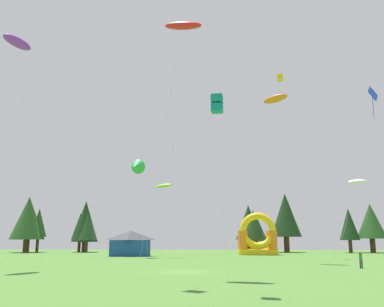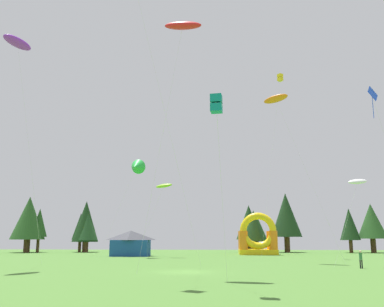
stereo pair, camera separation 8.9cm
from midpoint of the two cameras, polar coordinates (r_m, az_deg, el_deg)
ground_plane at (r=34.32m, az=-0.72°, el=-15.69°), size 120.00×120.00×0.00m
kite_red_parafoil at (r=35.86m, az=-1.18°, el=16.84°), size 5.23×2.22×20.26m
kite_green_delta at (r=60.22m, az=-7.46°, el=-1.79°), size 6.25×2.46×13.64m
kite_lime_parafoil at (r=60.24m, az=-3.76°, el=-4.37°), size 5.41×2.14×10.31m
kite_yellow_box at (r=65.87m, az=11.83°, el=9.90°), size 4.39×3.30×26.80m
kite_orange_parafoil at (r=51.85m, az=11.27°, el=7.23°), size 7.43×5.25×19.53m
kite_teal_box at (r=23.48m, az=3.40°, el=6.67°), size 0.89×4.50×10.40m
kite_white_parafoil at (r=44.31m, az=21.49°, el=-3.54°), size 4.30×2.27×8.47m
kite_purple_parafoil at (r=46.32m, az=-22.42°, el=13.64°), size 3.07×6.90×22.01m
kite_blue_diamond at (r=34.02m, az=23.11°, el=7.04°), size 3.16×0.95×13.40m
person_midfield at (r=40.79m, az=21.85°, el=-12.92°), size 0.28×0.28×1.54m
inflatable_blue_arch at (r=68.46m, az=8.91°, el=-11.39°), size 5.91×4.72×6.47m
festival_tent at (r=63.06m, az=-8.23°, el=-11.90°), size 5.31×3.48×3.62m
tree_row_0 at (r=82.76m, az=-21.12°, el=-8.13°), size 6.07×6.07×9.96m
tree_row_1 at (r=82.64m, az=-19.87°, el=-8.80°), size 2.94×2.94×7.84m
tree_row_2 at (r=81.67m, az=-14.77°, el=-9.50°), size 3.01×3.01×7.06m
tree_row_3 at (r=81.60m, az=-14.09°, el=-8.88°), size 4.81×4.81×9.31m
tree_row_4 at (r=80.95m, az=-13.93°, el=-9.53°), size 4.02×4.02×7.22m
tree_row_5 at (r=76.52m, az=7.72°, el=-9.20°), size 4.55×4.55×8.30m
tree_row_6 at (r=74.45m, az=8.34°, el=-9.63°), size 4.05×4.05×7.27m
tree_row_7 at (r=79.31m, az=8.68°, el=-9.76°), size 3.97×3.97×6.98m
tree_row_8 at (r=80.23m, az=12.59°, el=-8.11°), size 5.49×5.49×10.69m
tree_row_9 at (r=80.89m, az=20.49°, el=-8.94°), size 3.50×3.50×7.74m
tree_row_10 at (r=82.50m, az=23.07°, el=-8.40°), size 5.10×5.10×8.59m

